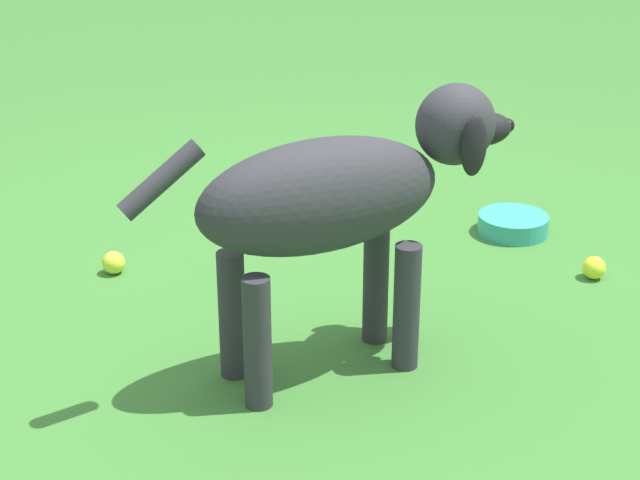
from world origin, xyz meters
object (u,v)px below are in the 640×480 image
(tennis_ball_1, at_px, (114,263))
(tennis_ball_3, at_px, (594,268))
(tennis_ball_2, at_px, (255,199))
(dog, at_px, (343,196))
(water_bowl, at_px, (513,224))

(tennis_ball_1, height_order, tennis_ball_3, same)
(tennis_ball_3, bearing_deg, tennis_ball_1, -41.99)
(tennis_ball_3, bearing_deg, tennis_ball_2, -68.95)
(tennis_ball_2, bearing_deg, dog, 64.08)
(tennis_ball_1, bearing_deg, tennis_ball_2, -167.54)
(dog, xyz_separation_m, tennis_ball_3, (-0.87, 0.11, -0.40))
(tennis_ball_2, bearing_deg, tennis_ball_1, 12.46)
(tennis_ball_1, relative_size, water_bowl, 0.30)
(tennis_ball_1, distance_m, tennis_ball_3, 1.37)
(tennis_ball_3, bearing_deg, dog, -7.15)
(dog, distance_m, water_bowl, 1.06)
(tennis_ball_2, distance_m, tennis_ball_3, 1.13)
(water_bowl, bearing_deg, tennis_ball_2, -54.82)
(tennis_ball_3, relative_size, water_bowl, 0.30)
(tennis_ball_2, xyz_separation_m, tennis_ball_3, (-0.41, 1.06, 0.00))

